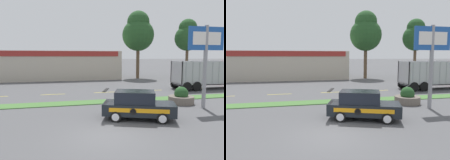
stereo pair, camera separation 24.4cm
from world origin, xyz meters
The scene contains 12 objects.
ground_plane centered at (0.00, 0.00, 0.00)m, with size 600.00×600.00×0.00m, color #515154.
grass_verge centered at (0.00, 7.73, 0.03)m, with size 120.00×1.69×0.06m, color #477538.
centre_line_4 centered at (-2.84, 12.58, 0.00)m, with size 2.40×0.14×0.01m, color yellow.
centre_line_5 centered at (2.56, 12.58, 0.00)m, with size 2.40×0.14×0.01m, color yellow.
centre_line_6 centered at (7.96, 12.58, 0.00)m, with size 2.40×0.14×0.01m, color yellow.
centre_line_7 centered at (13.36, 12.58, 0.00)m, with size 2.40×0.14×0.01m, color yellow.
rally_car centered at (2.42, 2.36, 0.88)m, with size 4.69×3.31×1.77m.
store_sign_post centered at (8.13, 3.78, 4.33)m, with size 2.86×0.28×6.04m.
stone_planter centered at (7.41, 5.64, 0.49)m, with size 2.03×2.03×1.39m.
store_building_backdrop centered at (-4.99, 30.38, 2.35)m, with size 25.77×12.10×4.69m.
tree_behind_left centered at (19.79, 24.27, 7.39)m, with size 4.40×4.40×10.29m.
tree_behind_centre centered at (11.31, 26.07, 8.01)m, with size 5.47×5.47×11.60m.
Camera 1 is at (-2.26, -9.99, 3.83)m, focal length 35.00 mm.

